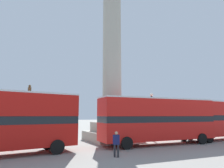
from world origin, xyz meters
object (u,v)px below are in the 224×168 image
Objects in this scene: equestrian_statue at (27,125)px; pedestrian_near_lamp at (116,143)px; monument_column at (112,56)px; bus_a at (158,119)px; bus_b at (221,118)px; street_lamp at (152,116)px.

equestrian_statue reaches higher than pedestrian_near_lamp.
monument_column reaches higher than equestrian_statue.
bus_a is 7.07m from pedestrian_near_lamp.
bus_b is at bearing -129.29° from pedestrian_near_lamp.
bus_b is at bearing -11.56° from equestrian_statue.
pedestrian_near_lamp is at bearing -148.65° from bus_a.
bus_b is 2.12× the size of street_lamp.
street_lamp is 9.21m from pedestrian_near_lamp.
bus_b is at bearing -22.38° from monument_column.
pedestrian_near_lamp is at bearing -56.96° from equestrian_statue.
monument_column is 14.55× the size of pedestrian_near_lamp.
bus_a is 2.54m from street_lamp.
pedestrian_near_lamp is (-6.22, -3.03, -1.47)m from bus_a.
street_lamp is at bearing -14.92° from equestrian_statue.
pedestrian_near_lamp is (4.50, -10.99, -0.81)m from equestrian_statue.
street_lamp is (11.83, -5.69, 0.91)m from equestrian_statue.
street_lamp is at bearing -32.78° from monument_column.
bus_b is at bearing 4.27° from bus_a.
bus_b is 21.44m from equestrian_statue.
bus_a reaches higher than pedestrian_near_lamp.
equestrian_statue is at bearing 154.32° from street_lamp.
bus_b is 6.62× the size of pedestrian_near_lamp.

